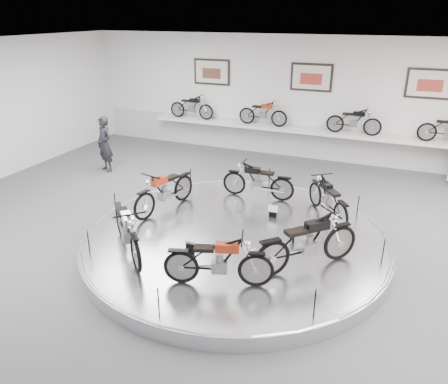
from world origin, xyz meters
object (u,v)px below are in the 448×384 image
at_px(bike_a, 328,198).
at_px(visitor, 105,144).
at_px(display_platform, 235,240).
at_px(bike_c, 165,190).
at_px(bike_b, 258,180).
at_px(shelf, 306,131).
at_px(bike_f, 308,242).
at_px(bike_d, 127,229).
at_px(bike_e, 218,261).

height_order(bike_a, visitor, visitor).
distance_m(display_platform, bike_c, 2.14).
bearing_deg(bike_b, shelf, -95.27).
relative_size(bike_a, bike_b, 0.99).
bearing_deg(bike_c, bike_f, 84.03).
bearing_deg(bike_c, bike_d, 22.38).
height_order(bike_b, bike_c, bike_c).
bearing_deg(shelf, bike_d, -101.55).
xyz_separation_m(display_platform, bike_c, (-1.97, 0.51, 0.65)).
distance_m(bike_b, bike_e, 3.92).
bearing_deg(bike_a, shelf, -18.84).
distance_m(bike_c, visitor, 4.27).
height_order(display_platform, bike_d, bike_d).
height_order(display_platform, visitor, visitor).
distance_m(bike_b, visitor, 5.37).
bearing_deg(shelf, bike_c, -108.51).
distance_m(bike_a, bike_d, 4.50).
bearing_deg(display_platform, shelf, 90.00).
bearing_deg(bike_a, bike_c, 69.31).
bearing_deg(bike_f, visitor, 107.05).
bearing_deg(bike_a, bike_e, 122.98).
bearing_deg(bike_e, shelf, 74.89).
xyz_separation_m(display_platform, bike_d, (-1.62, -1.53, 0.67)).
relative_size(display_platform, bike_f, 3.54).
relative_size(display_platform, visitor, 3.71).
bearing_deg(bike_d, bike_e, 35.23).
bearing_deg(bike_a, bike_f, 143.76).
xyz_separation_m(display_platform, bike_b, (-0.19, 2.05, 0.61)).
relative_size(bike_b, bike_c, 0.92).
xyz_separation_m(bike_a, bike_c, (-3.60, -1.09, 0.04)).
bearing_deg(bike_d, bike_f, 57.65).
bearing_deg(bike_c, bike_e, 58.05).
height_order(bike_b, bike_e, bike_e).
xyz_separation_m(shelf, bike_a, (1.62, -4.80, -0.25)).
xyz_separation_m(bike_d, bike_f, (3.29, 0.81, 0.02)).
distance_m(shelf, bike_e, 8.24).
xyz_separation_m(bike_b, bike_d, (-1.43, -3.57, 0.06)).
relative_size(display_platform, bike_d, 3.65).
bearing_deg(bike_f, bike_e, 175.59).
xyz_separation_m(display_platform, visitor, (-5.48, 2.94, 0.71)).
bearing_deg(bike_e, bike_f, 23.51).
height_order(bike_e, visitor, visitor).
bearing_deg(bike_b, bike_a, 163.38).
distance_m(shelf, bike_d, 8.09).
distance_m(display_platform, bike_e, 1.98).
bearing_deg(visitor, bike_c, -11.88).
distance_m(display_platform, visitor, 6.26).
xyz_separation_m(bike_d, visitor, (-3.86, 4.47, 0.05)).
distance_m(bike_a, bike_e, 3.64).
bearing_deg(shelf, display_platform, -90.00).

